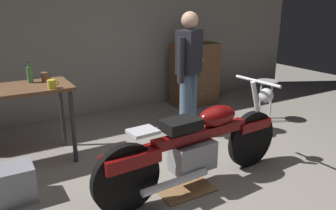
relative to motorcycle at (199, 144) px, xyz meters
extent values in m
plane|color=gray|center=(0.10, 0.01, -0.45)|extent=(12.00, 12.00, 0.00)
cube|color=gray|center=(0.10, 2.81, 1.10)|extent=(8.00, 0.12, 3.10)
cube|color=brown|center=(-1.52, 1.39, 0.43)|extent=(1.30, 0.64, 0.04)
cylinder|color=#2D2D33|center=(-0.93, 1.13, -0.02)|extent=(0.05, 0.05, 0.86)
cylinder|color=#2D2D33|center=(-0.93, 1.65, -0.02)|extent=(0.05, 0.05, 0.86)
cylinder|color=black|center=(0.76, 0.05, -0.13)|extent=(0.64, 0.11, 0.64)
cylinder|color=black|center=(-0.79, -0.05, -0.13)|extent=(0.64, 0.11, 0.64)
cube|color=maroon|center=(0.76, 0.05, 0.05)|extent=(0.45, 0.17, 0.10)
cube|color=maroon|center=(-0.74, -0.04, 0.05)|extent=(0.53, 0.21, 0.12)
cube|color=gray|center=(-0.07, 0.00, -0.11)|extent=(0.45, 0.27, 0.28)
cube|color=maroon|center=(0.03, 0.01, 0.10)|extent=(1.10, 0.17, 0.10)
ellipsoid|color=maroon|center=(0.23, 0.02, 0.25)|extent=(0.45, 0.25, 0.20)
cube|color=black|center=(-0.22, -0.01, 0.25)|extent=(0.37, 0.26, 0.10)
cube|color=silver|center=(-0.62, -0.03, 0.27)|extent=(0.25, 0.21, 0.03)
cylinder|color=silver|center=(0.82, 0.05, 0.20)|extent=(0.27, 0.07, 0.68)
cylinder|color=silver|center=(0.78, 0.05, 0.53)|extent=(0.07, 0.60, 0.03)
sphere|color=silver|center=(0.94, 0.06, 0.35)|extent=(0.16, 0.16, 0.16)
cylinder|color=silver|center=(-0.36, -0.16, -0.23)|extent=(0.70, 0.11, 0.07)
cylinder|color=slate|center=(0.75, 1.23, -0.01)|extent=(0.15, 0.15, 0.88)
cylinder|color=slate|center=(0.58, 1.13, -0.01)|extent=(0.15, 0.15, 0.88)
cube|color=#26262D|center=(0.66, 1.18, 0.71)|extent=(0.44, 0.38, 0.56)
cylinder|color=#26262D|center=(0.87, 1.31, 0.63)|extent=(0.09, 0.09, 0.58)
cylinder|color=#26262D|center=(0.46, 1.06, 0.63)|extent=(0.09, 0.09, 0.58)
sphere|color=tan|center=(0.66, 1.18, 1.11)|extent=(0.22, 0.22, 0.22)
cylinder|color=#B2B2B7|center=(2.01, 1.05, 0.18)|extent=(0.32, 0.32, 0.02)
cylinder|color=#B2B2B7|center=(2.12, 1.05, -0.14)|extent=(0.02, 0.02, 0.62)
cylinder|color=#B2B2B7|center=(2.01, 1.16, -0.14)|extent=(0.02, 0.02, 0.62)
cylinder|color=#B2B2B7|center=(1.90, 1.05, -0.14)|extent=(0.02, 0.02, 0.62)
cylinder|color=#B2B2B7|center=(2.01, 0.94, -0.14)|extent=(0.02, 0.02, 0.62)
cube|color=brown|center=(1.55, 2.31, 0.10)|extent=(0.80, 0.44, 1.10)
sphere|color=tan|center=(1.55, 2.08, 0.40)|extent=(0.04, 0.04, 0.04)
sphere|color=tan|center=(1.55, 2.08, 0.10)|extent=(0.04, 0.04, 0.04)
sphere|color=tan|center=(1.55, 2.08, -0.20)|extent=(0.04, 0.04, 0.04)
cube|color=olive|center=(-0.16, 0.00, -0.44)|extent=(0.56, 0.40, 0.01)
cube|color=gray|center=(-1.67, 0.64, -0.28)|extent=(0.44, 0.32, 0.34)
cylinder|color=yellow|center=(-1.11, 1.16, 0.50)|extent=(0.09, 0.09, 0.09)
torus|color=yellow|center=(-1.06, 1.16, 0.50)|extent=(0.05, 0.01, 0.05)
cylinder|color=brown|center=(-1.11, 1.51, 0.51)|extent=(0.08, 0.08, 0.11)
torus|color=brown|center=(-1.07, 1.51, 0.51)|extent=(0.06, 0.01, 0.06)
cylinder|color=#4C8C4C|center=(-1.26, 1.55, 0.54)|extent=(0.06, 0.06, 0.18)
cylinder|color=#4C8C4C|center=(-1.26, 1.55, 0.66)|extent=(0.03, 0.03, 0.05)
cylinder|color=black|center=(-1.26, 1.55, 0.69)|extent=(0.03, 0.03, 0.01)
camera|label=1|loc=(-1.75, -2.40, 1.33)|focal=35.13mm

